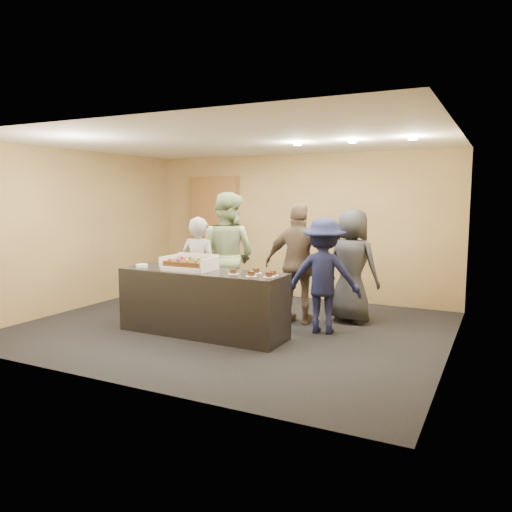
# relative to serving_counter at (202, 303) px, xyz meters

# --- Properties ---
(room) EXTENTS (6.04, 6.00, 2.70)m
(room) POSITION_rel_serving_counter_xyz_m (0.20, 0.52, 0.90)
(room) COLOR black
(room) RESTS_ON ground
(serving_counter) EXTENTS (2.41, 0.72, 0.90)m
(serving_counter) POSITION_rel_serving_counter_xyz_m (0.00, 0.00, 0.00)
(serving_counter) COLOR black
(serving_counter) RESTS_ON floor
(storage_cabinet) EXTENTS (1.05, 0.15, 2.31)m
(storage_cabinet) POSITION_rel_serving_counter_xyz_m (-1.58, 2.93, 0.71)
(storage_cabinet) COLOR brown
(storage_cabinet) RESTS_ON floor
(cake_box) EXTENTS (0.70, 0.48, 0.21)m
(cake_box) POSITION_rel_serving_counter_xyz_m (-0.21, 0.03, 0.50)
(cake_box) COLOR white
(cake_box) RESTS_ON serving_counter
(sheet_cake) EXTENTS (0.60, 0.41, 0.12)m
(sheet_cake) POSITION_rel_serving_counter_xyz_m (-0.21, -0.00, 0.55)
(sheet_cake) COLOR #3C210D
(sheet_cake) RESTS_ON cake_box
(plate_stack) EXTENTS (0.17, 0.17, 0.04)m
(plate_stack) POSITION_rel_serving_counter_xyz_m (-0.97, -0.10, 0.47)
(plate_stack) COLOR white
(plate_stack) RESTS_ON serving_counter
(slice_a) EXTENTS (0.15, 0.15, 0.07)m
(slice_a) POSITION_rel_serving_counter_xyz_m (0.53, -0.06, 0.47)
(slice_a) COLOR white
(slice_a) RESTS_ON serving_counter
(slice_b) EXTENTS (0.15, 0.15, 0.07)m
(slice_b) POSITION_rel_serving_counter_xyz_m (0.77, 0.13, 0.47)
(slice_b) COLOR white
(slice_b) RESTS_ON serving_counter
(slice_c) EXTENTS (0.15, 0.15, 0.07)m
(slice_c) POSITION_rel_serving_counter_xyz_m (0.83, -0.12, 0.47)
(slice_c) COLOR white
(slice_c) RESTS_ON serving_counter
(slice_d) EXTENTS (0.15, 0.15, 0.07)m
(slice_d) POSITION_rel_serving_counter_xyz_m (1.05, 0.06, 0.47)
(slice_d) COLOR white
(slice_d) RESTS_ON serving_counter
(slice_e) EXTENTS (0.15, 0.15, 0.07)m
(slice_e) POSITION_rel_serving_counter_xyz_m (1.06, -0.08, 0.47)
(slice_e) COLOR white
(slice_e) RESTS_ON serving_counter
(person_server_grey) EXTENTS (0.62, 0.43, 1.62)m
(person_server_grey) POSITION_rel_serving_counter_xyz_m (-0.34, 0.45, 0.36)
(person_server_grey) COLOR gray
(person_server_grey) RESTS_ON floor
(person_sage_man) EXTENTS (1.00, 0.80, 1.99)m
(person_sage_man) POSITION_rel_serving_counter_xyz_m (-0.15, 0.96, 0.54)
(person_sage_man) COLOR #92A877
(person_sage_man) RESTS_ON floor
(person_navy_man) EXTENTS (1.14, 0.77, 1.62)m
(person_navy_man) POSITION_rel_serving_counter_xyz_m (1.48, 0.86, 0.36)
(person_navy_man) COLOR #14183B
(person_navy_man) RESTS_ON floor
(person_brown_extra) EXTENTS (1.11, 0.55, 1.83)m
(person_brown_extra) POSITION_rel_serving_counter_xyz_m (0.98, 1.17, 0.46)
(person_brown_extra) COLOR brown
(person_brown_extra) RESTS_ON floor
(person_dark_suit) EXTENTS (0.95, 0.72, 1.74)m
(person_dark_suit) POSITION_rel_serving_counter_xyz_m (1.66, 1.62, 0.42)
(person_dark_suit) COLOR #292A2E
(person_dark_suit) RESTS_ON floor
(ceiling_spotlights) EXTENTS (1.72, 0.12, 0.03)m
(ceiling_spotlights) POSITION_rel_serving_counter_xyz_m (1.80, 1.02, 2.22)
(ceiling_spotlights) COLOR #FFEAC6
(ceiling_spotlights) RESTS_ON ceiling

